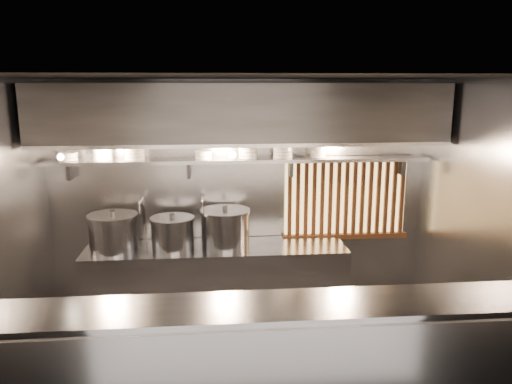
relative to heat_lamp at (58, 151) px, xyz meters
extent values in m
plane|color=black|center=(1.90, -0.85, -2.07)|extent=(4.50, 4.50, 0.00)
plane|color=black|center=(1.90, -0.85, 0.73)|extent=(4.50, 4.50, 0.00)
plane|color=gray|center=(1.90, 0.65, -0.67)|extent=(4.50, 0.00, 4.50)
plane|color=gray|center=(4.15, -0.85, -0.67)|extent=(0.00, 3.00, 3.00)
cube|color=#96969B|center=(1.90, -1.80, -1.52)|extent=(4.50, 0.50, 1.10)
cube|color=#96969B|center=(1.90, -1.80, -0.95)|extent=(4.50, 0.56, 0.03)
cube|color=#96969B|center=(1.60, 0.28, -1.62)|extent=(3.00, 0.70, 0.90)
cube|color=#96969B|center=(1.90, 0.47, -0.19)|extent=(4.40, 0.34, 0.04)
cube|color=#2D2D30|center=(1.90, 0.25, 0.36)|extent=(4.40, 0.80, 0.65)
cube|color=#96969B|center=(1.90, -0.15, 0.05)|extent=(4.40, 0.03, 0.04)
cube|color=#FFCE72|center=(3.20, 0.63, -0.69)|extent=(1.50, 0.02, 0.92)
cube|color=brown|center=(3.20, 0.58, -0.20)|extent=(1.56, 0.06, 0.06)
cube|color=brown|center=(3.20, 0.58, -1.18)|extent=(1.56, 0.06, 0.06)
cube|color=brown|center=(2.50, 0.58, -0.69)|extent=(0.04, 0.04, 0.92)
cube|color=brown|center=(2.60, 0.58, -0.69)|extent=(0.04, 0.04, 0.92)
cube|color=brown|center=(2.70, 0.58, -0.69)|extent=(0.04, 0.04, 0.92)
cube|color=brown|center=(2.80, 0.58, -0.69)|extent=(0.04, 0.04, 0.92)
cube|color=brown|center=(2.90, 0.58, -0.69)|extent=(0.04, 0.04, 0.92)
cube|color=brown|center=(3.00, 0.58, -0.69)|extent=(0.04, 0.04, 0.92)
cube|color=brown|center=(3.10, 0.58, -0.69)|extent=(0.04, 0.04, 0.92)
cube|color=brown|center=(3.20, 0.58, -0.69)|extent=(0.04, 0.04, 0.92)
cube|color=brown|center=(3.30, 0.58, -0.69)|extent=(0.04, 0.04, 0.92)
cube|color=brown|center=(3.40, 0.58, -0.69)|extent=(0.04, 0.04, 0.92)
cube|color=brown|center=(3.50, 0.58, -0.69)|extent=(0.04, 0.04, 0.92)
cube|color=brown|center=(3.60, 0.58, -0.69)|extent=(0.04, 0.04, 0.92)
cube|color=brown|center=(3.70, 0.58, -0.69)|extent=(0.04, 0.04, 0.92)
cube|color=brown|center=(3.80, 0.58, -0.69)|extent=(0.04, 0.04, 0.92)
cube|color=brown|center=(3.90, 0.58, -0.69)|extent=(0.04, 0.04, 0.92)
cylinder|color=silver|center=(0.75, 0.60, -0.88)|extent=(0.03, 0.03, 0.48)
sphere|color=silver|center=(0.75, 0.60, -0.64)|extent=(0.04, 0.04, 0.04)
cylinder|color=silver|center=(0.75, 0.47, -0.64)|extent=(0.03, 0.26, 0.03)
sphere|color=silver|center=(0.75, 0.34, -0.64)|extent=(0.04, 0.04, 0.04)
cylinder|color=silver|center=(0.75, 0.34, -0.71)|extent=(0.03, 0.03, 0.14)
cylinder|color=silver|center=(1.45, 0.60, -0.88)|extent=(0.03, 0.03, 0.48)
sphere|color=silver|center=(1.45, 0.60, -0.64)|extent=(0.04, 0.04, 0.04)
cylinder|color=silver|center=(1.45, 0.47, -0.64)|extent=(0.03, 0.26, 0.03)
sphere|color=silver|center=(1.45, 0.34, -0.64)|extent=(0.04, 0.04, 0.04)
cylinder|color=silver|center=(1.45, 0.34, -0.71)|extent=(0.03, 0.03, 0.14)
cone|color=#96969B|center=(0.00, 0.00, 0.00)|extent=(0.25, 0.27, 0.20)
sphere|color=#FFE0B2|center=(0.03, -0.02, -0.06)|extent=(0.07, 0.07, 0.07)
cylinder|color=#2D2D30|center=(0.00, 0.10, 0.08)|extent=(0.02, 0.22, 0.02)
cylinder|color=#2D2D30|center=(1.80, 0.35, -0.03)|extent=(0.01, 0.01, 0.12)
sphere|color=#FFE0B2|center=(1.80, 0.35, -0.11)|extent=(0.09, 0.09, 0.09)
cylinder|color=#96969B|center=(1.11, 0.25, -1.00)|extent=(0.56, 0.56, 0.34)
cylinder|color=#96969B|center=(1.11, 0.25, -0.81)|extent=(0.60, 0.60, 0.03)
cylinder|color=#2D2D30|center=(1.11, 0.25, -0.78)|extent=(0.06, 0.06, 0.04)
cylinder|color=#96969B|center=(0.45, 0.25, -0.97)|extent=(0.70, 0.70, 0.39)
cylinder|color=#96969B|center=(0.45, 0.25, -0.76)|extent=(0.74, 0.74, 0.03)
cylinder|color=#2D2D30|center=(0.45, 0.25, -0.73)|extent=(0.06, 0.06, 0.04)
cylinder|color=#96969B|center=(1.71, 0.31, -0.97)|extent=(0.70, 0.70, 0.40)
cylinder|color=#96969B|center=(1.71, 0.31, -0.75)|extent=(0.74, 0.74, 0.03)
cylinder|color=#2D2D30|center=(1.71, 0.31, -0.72)|extent=(0.06, 0.06, 0.04)
cylinder|color=white|center=(-0.04, 0.47, -0.15)|extent=(0.21, 0.21, 0.03)
cylinder|color=white|center=(-0.04, 0.47, -0.11)|extent=(0.21, 0.21, 0.03)
cylinder|color=white|center=(-0.04, 0.47, -0.08)|extent=(0.23, 0.23, 0.01)
cylinder|color=white|center=(0.35, 0.47, -0.15)|extent=(0.21, 0.21, 0.03)
cylinder|color=white|center=(0.35, 0.47, -0.11)|extent=(0.21, 0.21, 0.03)
cylinder|color=white|center=(0.35, 0.47, -0.07)|extent=(0.21, 0.21, 0.03)
cylinder|color=white|center=(0.35, 0.47, -0.04)|extent=(0.23, 0.23, 0.01)
cylinder|color=white|center=(0.70, 0.47, -0.15)|extent=(0.22, 0.22, 0.03)
cylinder|color=white|center=(0.70, 0.47, -0.11)|extent=(0.22, 0.22, 0.03)
cylinder|color=white|center=(0.70, 0.47, -0.07)|extent=(0.22, 0.22, 0.03)
cylinder|color=white|center=(0.70, 0.47, -0.03)|extent=(0.22, 0.22, 0.03)
cylinder|color=white|center=(0.70, 0.47, -0.01)|extent=(0.24, 0.24, 0.01)
cylinder|color=white|center=(1.47, 0.47, -0.15)|extent=(0.19, 0.19, 0.03)
cylinder|color=white|center=(1.47, 0.47, -0.11)|extent=(0.19, 0.19, 0.03)
cylinder|color=white|center=(1.47, 0.47, -0.08)|extent=(0.20, 0.20, 0.01)
cylinder|color=white|center=(1.99, 0.47, -0.15)|extent=(0.22, 0.22, 0.03)
cylinder|color=white|center=(1.99, 0.47, -0.11)|extent=(0.22, 0.22, 0.03)
cylinder|color=white|center=(1.99, 0.47, -0.07)|extent=(0.22, 0.22, 0.03)
cylinder|color=white|center=(1.99, 0.47, -0.04)|extent=(0.23, 0.23, 0.01)
cylinder|color=white|center=(2.39, 0.47, -0.15)|extent=(0.22, 0.22, 0.03)
cylinder|color=white|center=(2.39, 0.47, -0.11)|extent=(0.22, 0.22, 0.03)
cylinder|color=white|center=(2.39, 0.47, -0.07)|extent=(0.22, 0.22, 0.03)
cylinder|color=white|center=(2.39, 0.47, -0.03)|extent=(0.22, 0.22, 0.03)
cylinder|color=white|center=(2.39, 0.47, -0.01)|extent=(0.24, 0.24, 0.01)
cylinder|color=white|center=(2.80, 0.47, -0.15)|extent=(0.18, 0.18, 0.03)
cylinder|color=white|center=(2.80, 0.47, -0.11)|extent=(0.18, 0.18, 0.03)
cylinder|color=white|center=(2.80, 0.47, -0.07)|extent=(0.18, 0.18, 0.03)
cylinder|color=white|center=(2.80, 0.47, -0.03)|extent=(0.18, 0.18, 0.03)
cylinder|color=white|center=(2.80, 0.47, -0.01)|extent=(0.20, 0.20, 0.01)
camera|label=1|loc=(1.56, -5.23, 0.67)|focal=35.00mm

